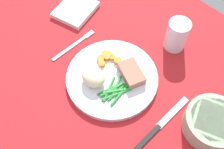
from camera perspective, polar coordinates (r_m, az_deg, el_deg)
dining_table at (r=78.33cm, az=-0.99°, el=-0.04°), size 120.00×90.00×2.00cm
dinner_plate at (r=75.66cm, az=0.00°, el=-0.71°), size 26.47×26.47×1.60cm
meat_portion at (r=74.27cm, az=4.23°, el=0.32°), size 9.71×7.81×2.52cm
mashed_potatoes at (r=72.54cm, az=-4.02°, el=-0.62°), size 7.08×5.89×4.20cm
carrot_slices at (r=77.86cm, az=-1.08°, el=3.62°), size 6.22×5.87×1.18cm
green_beans at (r=72.23cm, az=0.53°, el=-3.59°), size 6.70×9.22×0.89cm
fork at (r=83.98cm, az=-8.39°, el=6.29°), size 1.44×16.60×0.40cm
knife at (r=71.33cm, az=10.65°, el=-10.56°), size 1.70×20.50×0.64cm
water_glass at (r=82.44cm, az=13.82°, el=8.03°), size 6.61×6.61×9.94cm
salad_bowl at (r=71.70cm, az=20.93°, el=-9.76°), size 14.17×14.17×5.61cm
napkin at (r=93.52cm, az=-7.94°, el=13.83°), size 14.65×15.99×1.63cm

